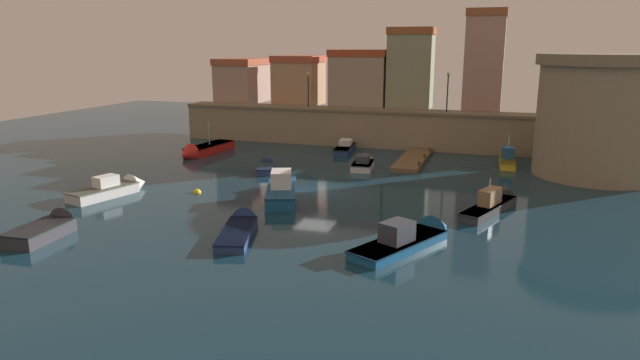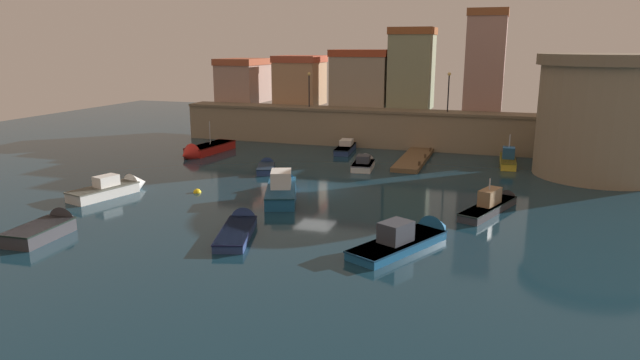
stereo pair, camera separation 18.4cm
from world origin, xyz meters
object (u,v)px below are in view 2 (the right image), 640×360
moored_boat_7 (495,203)px  moored_boat_10 (50,227)px  moored_boat_6 (203,150)px  moored_boat_4 (508,158)px  fortress_tower (603,116)px  quay_lamp_0 (309,84)px  moored_boat_9 (413,236)px  moored_boat_0 (240,226)px  moored_boat_3 (282,187)px  mooring_buoy_0 (197,193)px  moored_boat_8 (364,163)px  moored_boat_1 (266,166)px  quay_lamp_1 (449,86)px  moored_boat_5 (115,188)px  moored_boat_2 (348,146)px

moored_boat_7 → moored_boat_10: 25.39m
moored_boat_6 → moored_boat_4: bearing=105.5°
fortress_tower → quay_lamp_0: 26.97m
moored_boat_9 → fortress_tower: bearing=-2.8°
moored_boat_0 → moored_boat_6: size_ratio=0.87×
moored_boat_3 → mooring_buoy_0: bearing=81.7°
quay_lamp_0 → moored_boat_10: size_ratio=0.75×
moored_boat_3 → moored_boat_6: 16.50m
moored_boat_3 → moored_boat_8: moored_boat_3 is taller
moored_boat_3 → moored_boat_1: bearing=11.1°
quay_lamp_1 → moored_boat_1: (-12.67, -13.32, -5.79)m
moored_boat_8 → moored_boat_9: (6.76, -16.79, 0.00)m
moored_boat_8 → moored_boat_4: bearing=-70.9°
mooring_buoy_0 → moored_boat_5: bearing=-157.7°
moored_boat_2 → moored_boat_10: moored_boat_10 is taller
moored_boat_5 → moored_boat_4: bearing=-38.1°
quay_lamp_0 → moored_boat_3: quay_lamp_0 is taller
moored_boat_1 → moored_boat_8: size_ratio=0.99×
moored_boat_3 → moored_boat_10: size_ratio=1.61×
quay_lamp_0 → mooring_buoy_0: quay_lamp_0 is taller
moored_boat_6 → moored_boat_9: moored_boat_6 is taller
moored_boat_2 → moored_boat_4: size_ratio=1.11×
moored_boat_1 → moored_boat_5: size_ratio=0.71×
moored_boat_7 → mooring_buoy_0: (-19.29, -2.29, -0.40)m
moored_boat_2 → moored_boat_6: 13.61m
moored_boat_6 → moored_boat_10: 22.55m
moored_boat_10 → mooring_buoy_0: bearing=-19.9°
fortress_tower → moored_boat_0: (-20.08, -20.42, -4.38)m
quay_lamp_1 → moored_boat_5: size_ratio=0.61×
quay_lamp_0 → moored_boat_0: size_ratio=0.54×
moored_boat_6 → moored_boat_7: bearing=74.6°
moored_boat_3 → moored_boat_4: moored_boat_4 is taller
moored_boat_1 → moored_boat_4: size_ratio=0.68×
moored_boat_4 → mooring_buoy_0: 26.07m
moored_boat_5 → moored_boat_6: moored_boat_6 is taller
fortress_tower → moored_boat_4: fortress_tower is taller
moored_boat_5 → moored_boat_8: 19.33m
quay_lamp_0 → moored_boat_9: quay_lamp_0 is taller
moored_boat_4 → moored_boat_6: (-26.46, -4.63, -0.04)m
moored_boat_4 → moored_boat_5: bearing=124.9°
moored_boat_2 → mooring_buoy_0: (-5.25, -18.96, -0.35)m
moored_boat_4 → quay_lamp_0: bearing=74.5°
moored_boat_1 → moored_boat_5: (-6.58, -10.15, 0.16)m
fortress_tower → moored_boat_2: bearing=167.3°
moored_boat_1 → moored_boat_5: 12.09m
moored_boat_0 → moored_boat_7: size_ratio=0.87×
moored_boat_6 → moored_boat_7: moored_boat_6 is taller
moored_boat_1 → moored_boat_8: moored_boat_8 is taller
moored_boat_3 → moored_boat_9: bearing=-143.6°
moored_boat_9 → moored_boat_2: bearing=49.3°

